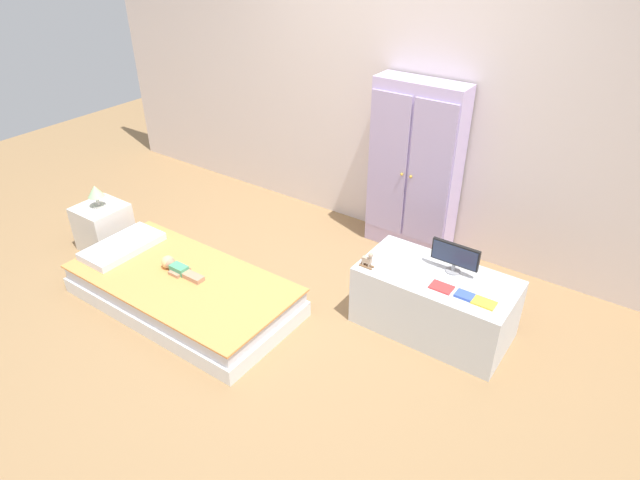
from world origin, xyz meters
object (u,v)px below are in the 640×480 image
(table_lamp, at_px, (96,192))
(book_red, at_px, (441,287))
(tv_stand, at_px, (434,302))
(nightstand, at_px, (104,227))
(doll, at_px, (175,266))
(bed, at_px, (183,290))
(wardrobe, at_px, (414,169))
(book_yellow, at_px, (484,303))
(tv_monitor, at_px, (455,256))
(book_blue, at_px, (465,295))
(rocking_horse_toy, at_px, (368,260))

(table_lamp, height_order, book_red, table_lamp)
(tv_stand, bearing_deg, nightstand, -167.20)
(doll, distance_m, nightstand, 1.05)
(table_lamp, xyz_separation_m, book_red, (2.83, 0.51, -0.07))
(doll, bearing_deg, tv_stand, 23.91)
(bed, bearing_deg, wardrobe, 59.92)
(tv_stand, bearing_deg, book_yellow, -18.54)
(doll, bearing_deg, nightstand, 172.68)
(tv_monitor, bearing_deg, book_blue, -51.23)
(bed, relative_size, rocking_horse_toy, 14.28)
(rocking_horse_toy, height_order, book_yellow, rocking_horse_toy)
(doll, bearing_deg, book_blue, 18.20)
(table_lamp, bearing_deg, book_blue, 9.62)
(book_red, height_order, book_blue, book_blue)
(table_lamp, relative_size, book_red, 1.34)
(table_lamp, bearing_deg, book_red, 10.13)
(wardrobe, xyz_separation_m, book_yellow, (1.00, -1.01, -0.26))
(wardrobe, distance_m, book_blue, 1.36)
(rocking_horse_toy, relative_size, book_red, 0.83)
(nightstand, xyz_separation_m, rocking_horse_toy, (2.33, 0.44, 0.31))
(book_yellow, bearing_deg, wardrobe, 134.89)
(book_blue, bearing_deg, doll, -161.80)
(book_blue, distance_m, book_yellow, 0.13)
(nightstand, xyz_separation_m, book_blue, (2.99, 0.51, 0.26))
(doll, relative_size, nightstand, 1.00)
(wardrobe, relative_size, book_yellow, 10.16)
(tv_stand, bearing_deg, bed, -153.90)
(bed, bearing_deg, book_yellow, 18.81)
(bed, relative_size, tv_monitor, 5.24)
(wardrobe, distance_m, book_yellow, 1.45)
(tv_monitor, relative_size, book_red, 2.27)
(doll, relative_size, table_lamp, 2.04)
(tv_monitor, distance_m, rocking_horse_toy, 0.57)
(tv_monitor, bearing_deg, table_lamp, -165.72)
(tv_monitor, relative_size, book_yellow, 2.31)
(doll, bearing_deg, bed, -19.76)
(bed, height_order, book_blue, book_blue)
(wardrobe, distance_m, book_red, 1.27)
(bed, xyz_separation_m, tv_monitor, (1.68, 0.88, 0.46))
(nightstand, relative_size, rocking_horse_toy, 3.29)
(bed, relative_size, doll, 4.36)
(book_red, bearing_deg, doll, -160.34)
(tv_monitor, bearing_deg, rocking_horse_toy, -150.45)
(doll, height_order, book_red, book_red)
(table_lamp, relative_size, book_yellow, 1.36)
(nightstand, distance_m, tv_monitor, 2.93)
(nightstand, relative_size, book_blue, 3.46)
(nightstand, xyz_separation_m, tv_monitor, (2.82, 0.72, 0.38))
(book_yellow, bearing_deg, doll, -162.83)
(tv_monitor, height_order, book_yellow, tv_monitor)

